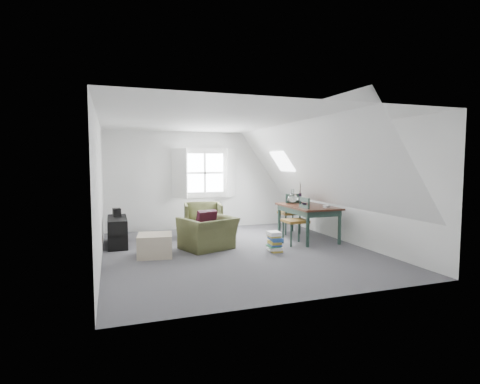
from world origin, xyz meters
name	(u,v)px	position (x,y,z in m)	size (l,w,h in m)	color
floor	(238,251)	(0.00, 0.00, 0.00)	(5.50, 5.50, 0.00)	#4B4A4F
ceiling	(238,122)	(0.00, 0.00, 2.50)	(5.50, 5.50, 0.00)	white
wall_back	(204,180)	(0.00, 2.75, 1.25)	(5.00, 5.00, 0.00)	silver
wall_front	(310,202)	(0.00, -2.75, 1.25)	(5.00, 5.00, 0.00)	silver
wall_left	(99,191)	(-2.50, 0.00, 1.25)	(5.50, 5.50, 0.00)	silver
wall_right	(349,185)	(2.50, 0.00, 1.25)	(5.50, 5.50, 0.00)	silver
slope_left	(155,160)	(-1.55, 0.00, 1.78)	(5.50, 5.50, 0.00)	white
slope_right	(310,160)	(1.55, 0.00, 1.78)	(5.50, 5.50, 0.00)	white
dormer_window	(205,173)	(0.00, 2.68, 1.45)	(1.71, 0.35, 1.30)	white
skylight	(282,162)	(1.55, 1.30, 1.75)	(0.55, 0.75, 0.04)	white
armchair_near	(208,249)	(-0.51, 0.37, 0.00)	(0.98, 0.86, 0.64)	#464A26
armchair_far	(203,236)	(-0.30, 1.69, 0.00)	(0.84, 0.87, 0.79)	#464A26
throw_pillow	(206,220)	(-0.51, 0.52, 0.56)	(0.41, 0.12, 0.41)	#370F1E
ottoman	(155,245)	(-1.57, 0.14, 0.21)	(0.62, 0.62, 0.41)	tan
dining_table	(308,210)	(1.84, 0.56, 0.66)	(0.92, 1.53, 0.76)	black
demijohn	(293,198)	(1.69, 1.01, 0.90)	(0.24, 0.24, 0.33)	silver
vase_twigs	(300,197)	(1.94, 1.11, 0.89)	(0.07, 0.08, 0.57)	black
cup	(304,208)	(1.59, 0.26, 0.76)	(0.10, 0.10, 0.10)	black
paper_box	(327,206)	(2.04, 0.11, 0.79)	(0.13, 0.09, 0.04)	white
dining_chair_far	(290,212)	(1.77, 1.31, 0.51)	(0.46, 0.46, 0.99)	brown
dining_chair_near	(297,220)	(1.37, 0.19, 0.52)	(0.46, 0.46, 0.99)	brown
media_shelf	(117,233)	(-2.21, 1.28, 0.26)	(0.38, 1.14, 0.58)	black
electronics_box	(117,213)	(-2.21, 1.57, 0.66)	(0.16, 0.22, 0.18)	black
magazine_stack	(275,242)	(0.66, -0.26, 0.20)	(0.29, 0.35, 0.39)	#B29933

